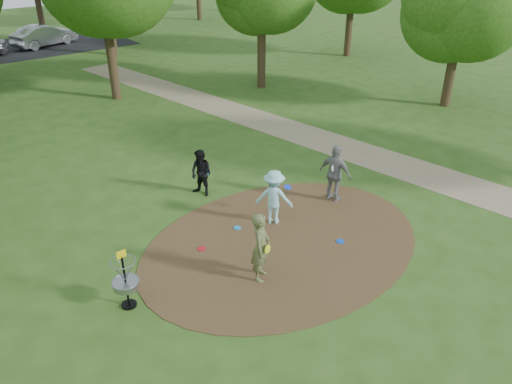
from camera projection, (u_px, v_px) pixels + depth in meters
ground at (283, 243)px, 13.86m from camera, size 100.00×100.00×0.00m
dirt_clearing at (283, 242)px, 13.86m from camera, size 8.40×8.40×0.02m
footpath at (377, 158)px, 18.80m from camera, size 7.55×39.89×0.01m
parking_lot at (26, 47)px, 35.57m from camera, size 14.00×8.00×0.01m
player_observer_with_disc at (261, 247)px, 12.08m from camera, size 0.80×0.77×1.84m
player_throwing_with_disc at (274, 197)px, 14.42m from camera, size 1.26×1.24×1.68m
player_walking_with_disc at (201, 173)px, 15.97m from camera, size 0.79×0.90×1.55m
player_waiting_with_disc at (335, 174)px, 15.56m from camera, size 0.71×1.18×1.88m
disc_ground_cyan at (237, 228)px, 14.49m from camera, size 0.22×0.22×0.02m
disc_ground_blue at (340, 241)px, 13.87m from camera, size 0.22×0.22×0.02m
disc_ground_red at (202, 249)px, 13.56m from camera, size 0.22×0.22×0.02m
car_right at (44, 35)px, 35.58m from camera, size 4.83×2.88×1.50m
disc_golf_basket at (125, 275)px, 11.18m from camera, size 0.63×0.63×1.54m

